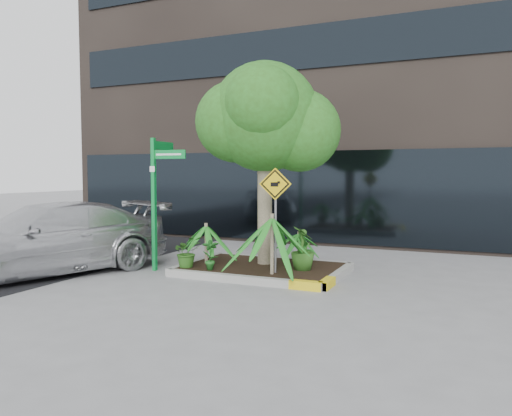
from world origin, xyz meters
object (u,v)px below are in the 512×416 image
at_px(tree, 265,117).
at_px(parked_car, 46,239).
at_px(cattle_sign, 275,202).
at_px(street_sign_post, 157,189).

height_order(tree, parked_car, tree).
bearing_deg(cattle_sign, parked_car, 176.84).
relative_size(parked_car, street_sign_post, 1.79).
bearing_deg(parked_car, street_sign_post, 57.66).
distance_m(street_sign_post, cattle_sign, 2.66).
bearing_deg(street_sign_post, cattle_sign, 0.49).
xyz_separation_m(tree, parked_car, (-3.94, -2.19, -2.51)).
bearing_deg(cattle_sign, street_sign_post, 161.86).
relative_size(tree, cattle_sign, 2.19).
relative_size(street_sign_post, cattle_sign, 1.39).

